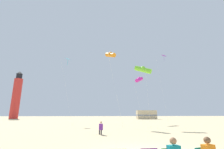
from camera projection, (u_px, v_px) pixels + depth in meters
The scene contains 8 objects.
kite_flyer_standing at pixel (101, 128), 14.15m from camera, with size 0.36×0.53×1.16m.
kite_tube_orange at pixel (110, 55), 25.88m from camera, with size 2.61×3.02×11.85m.
kite_tube_lime at pixel (143, 69), 22.97m from camera, with size 2.50×1.89×8.72m.
kite_tube_magenta at pixel (139, 79), 31.20m from camera, with size 2.30×2.42×9.04m.
kite_diamond_violet at pixel (164, 59), 32.98m from camera, with size 2.03×2.25×13.79m.
kite_diamond_cyan at pixel (68, 62), 30.58m from camera, with size 2.73×2.27×12.33m.
lighthouse_distant at pixel (16, 96), 56.08m from camera, with size 2.80×2.80×16.80m.
rv_van_tan at pixel (146, 115), 51.88m from camera, with size 6.45×2.36×2.80m.
Camera 1 is at (-2.30, -8.15, 1.85)m, focal length 25.46 mm.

